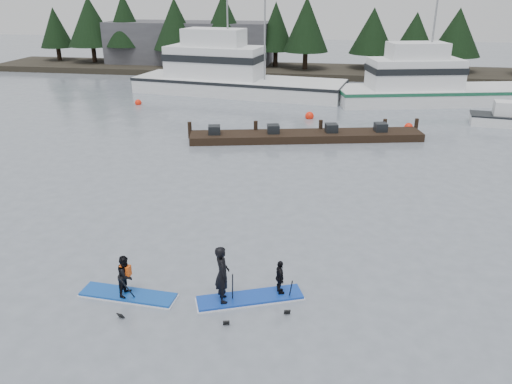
% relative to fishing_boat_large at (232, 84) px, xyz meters
% --- Properties ---
extents(ground, '(160.00, 160.00, 0.00)m').
position_rel_fishing_boat_large_xyz_m(ground, '(6.23, -30.49, -0.77)').
color(ground, slate).
rests_on(ground, ground).
extents(far_shore, '(70.00, 8.00, 0.60)m').
position_rel_fishing_boat_large_xyz_m(far_shore, '(6.23, 11.51, -0.47)').
color(far_shore, '#2D281E').
rests_on(far_shore, ground).
extents(treeline, '(60.00, 4.00, 8.00)m').
position_rel_fishing_boat_large_xyz_m(treeline, '(6.23, 11.51, -0.77)').
color(treeline, black).
rests_on(treeline, ground).
extents(waterfront_building, '(18.00, 6.00, 5.00)m').
position_rel_fishing_boat_large_xyz_m(waterfront_building, '(-7.77, 13.51, 1.73)').
color(waterfront_building, '#4C4C51').
rests_on(waterfront_building, ground).
extents(fishing_boat_large, '(18.44, 7.57, 10.08)m').
position_rel_fishing_boat_large_xyz_m(fishing_boat_large, '(0.00, 0.00, 0.00)').
color(fishing_boat_large, white).
rests_on(fishing_boat_large, ground).
extents(fishing_boat_medium, '(16.07, 7.98, 9.07)m').
position_rel_fishing_boat_large_xyz_m(fishing_boat_medium, '(16.17, -1.10, -0.11)').
color(fishing_boat_medium, white).
rests_on(fishing_boat_medium, ground).
extents(floating_dock, '(13.93, 4.96, 0.46)m').
position_rel_fishing_boat_large_xyz_m(floating_dock, '(7.37, -13.20, -0.54)').
color(floating_dock, black).
rests_on(floating_dock, ground).
extents(buoy_b, '(0.61, 0.61, 0.61)m').
position_rel_fishing_boat_large_xyz_m(buoy_b, '(7.19, -7.87, -0.77)').
color(buoy_b, '#FF250C').
rests_on(buoy_b, ground).
extents(buoy_c, '(0.52, 0.52, 0.52)m').
position_rel_fishing_boat_large_xyz_m(buoy_c, '(19.66, -5.91, -0.77)').
color(buoy_c, '#FF250C').
rests_on(buoy_c, ground).
extents(buoy_d, '(0.55, 0.55, 0.55)m').
position_rel_fishing_boat_large_xyz_m(buoy_d, '(13.71, -9.72, -0.77)').
color(buoy_d, '#FF250C').
rests_on(buoy_d, ground).
extents(buoy_a, '(0.51, 0.51, 0.51)m').
position_rel_fishing_boat_large_xyz_m(buoy_a, '(-6.35, -5.61, -0.77)').
color(buoy_a, '#FF250C').
rests_on(buoy_a, ground).
extents(paddleboard_solo, '(2.90, 1.10, 1.84)m').
position_rel_fishing_boat_large_xyz_m(paddleboard_solo, '(3.40, -30.55, -0.27)').
color(paddleboard_solo, '#1147A6').
rests_on(paddleboard_solo, ground).
extents(paddleboard_duo, '(3.15, 1.84, 2.39)m').
position_rel_fishing_boat_large_xyz_m(paddleboard_duo, '(6.79, -30.19, -0.11)').
color(paddleboard_duo, '#113AA6').
rests_on(paddleboard_duo, ground).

